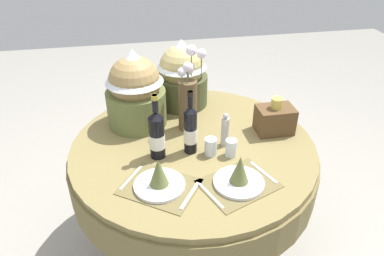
% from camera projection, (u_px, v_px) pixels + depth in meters
% --- Properties ---
extents(ground, '(8.00, 8.00, 0.00)m').
position_uv_depth(ground, '(193.00, 239.00, 2.40)').
color(ground, '#9E998E').
extents(dining_table, '(1.36, 1.36, 0.77)m').
position_uv_depth(dining_table, '(193.00, 164.00, 2.06)').
color(dining_table, olive).
rests_on(dining_table, ground).
extents(place_setting_left, '(0.43, 0.41, 0.16)m').
position_uv_depth(place_setting_left, '(159.00, 179.00, 1.66)').
color(place_setting_left, brown).
rests_on(place_setting_left, dining_table).
extents(place_setting_right, '(0.41, 0.37, 0.16)m').
position_uv_depth(place_setting_right, '(239.00, 176.00, 1.68)').
color(place_setting_right, brown).
rests_on(place_setting_right, dining_table).
extents(flower_vase, '(0.17, 0.15, 0.48)m').
position_uv_depth(flower_vase, '(188.00, 96.00, 2.02)').
color(flower_vase, brown).
rests_on(flower_vase, dining_table).
extents(wine_bottle_left, '(0.08, 0.08, 0.36)m').
position_uv_depth(wine_bottle_left, '(157.00, 134.00, 1.82)').
color(wine_bottle_left, black).
rests_on(wine_bottle_left, dining_table).
extents(wine_bottle_centre, '(0.07, 0.07, 0.35)m').
position_uv_depth(wine_bottle_centre, '(190.00, 129.00, 1.85)').
color(wine_bottle_centre, black).
rests_on(wine_bottle_centre, dining_table).
extents(tumbler_near_left, '(0.06, 0.06, 0.10)m').
position_uv_depth(tumbler_near_left, '(231.00, 148.00, 1.87)').
color(tumbler_near_left, silver).
rests_on(tumbler_near_left, dining_table).
extents(tumbler_near_right, '(0.07, 0.07, 0.10)m').
position_uv_depth(tumbler_near_right, '(211.00, 147.00, 1.88)').
color(tumbler_near_right, silver).
rests_on(tumbler_near_right, dining_table).
extents(pepper_mill, '(0.04, 0.04, 0.20)m').
position_uv_depth(pepper_mill, '(225.00, 131.00, 1.93)').
color(pepper_mill, '#B7B2AD').
rests_on(pepper_mill, dining_table).
extents(gift_tub_back_left, '(0.35, 0.35, 0.46)m').
position_uv_depth(gift_tub_back_left, '(135.00, 86.00, 2.05)').
color(gift_tub_back_left, olive).
rests_on(gift_tub_back_left, dining_table).
extents(gift_tub_back_centre, '(0.33, 0.33, 0.43)m').
position_uv_depth(gift_tub_back_centre, '(182.00, 71.00, 2.26)').
color(gift_tub_back_centre, '#474C2D').
rests_on(gift_tub_back_centre, dining_table).
extents(woven_basket_side_right, '(0.21, 0.14, 0.21)m').
position_uv_depth(woven_basket_side_right, '(275.00, 119.00, 2.05)').
color(woven_basket_side_right, brown).
rests_on(woven_basket_side_right, dining_table).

